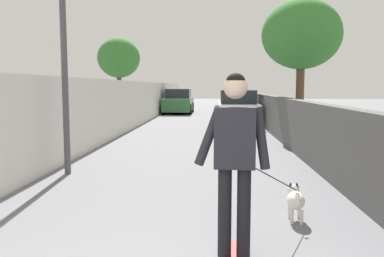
{
  "coord_description": "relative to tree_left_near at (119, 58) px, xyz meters",
  "views": [
    {
      "loc": [
        -1.71,
        -0.61,
        1.71
      ],
      "look_at": [
        5.02,
        -0.24,
        1.0
      ],
      "focal_mm": 37.67,
      "sensor_mm": 36.0,
      "label": 1
    }
  ],
  "objects": [
    {
      "name": "lamp_post",
      "position": [
        -13.08,
        -2.04,
        0.05
      ],
      "size": [
        0.36,
        0.36,
        4.69
      ],
      "color": "#4C4C51",
      "rests_on": "ground"
    },
    {
      "name": "tree_right_mid",
      "position": [
        -6.0,
        -7.99,
        0.38
      ],
      "size": [
        2.81,
        2.81,
        4.76
      ],
      "color": "brown",
      "rests_on": "ground"
    },
    {
      "name": "fence_right",
      "position": [
        -7.0,
        -7.09,
        -2.45
      ],
      "size": [
        48.0,
        0.3,
        1.36
      ],
      "primitive_type": "cube",
      "color": "#4C4C4C",
      "rests_on": "ground"
    },
    {
      "name": "tree_left_near",
      "position": [
        0.0,
        0.0,
        0.0
      ],
      "size": [
        2.17,
        2.17,
        4.18
      ],
      "color": "brown",
      "rests_on": "ground"
    },
    {
      "name": "wall_left",
      "position": [
        -7.0,
        -1.49,
        -2.17
      ],
      "size": [
        48.0,
        0.3,
        1.92
      ],
      "primitive_type": "cube",
      "color": "silver",
      "rests_on": "ground"
    },
    {
      "name": "ground_plane",
      "position": [
        -5.0,
        -4.29,
        -3.13
      ],
      "size": [
        80.0,
        80.0,
        0.0
      ],
      "primitive_type": "plane",
      "color": "slate"
    },
    {
      "name": "dog",
      "position": [
        -15.64,
        -5.94,
        -2.86
      ],
      "size": [
        1.64,
        0.98,
        1.06
      ],
      "color": "white",
      "rests_on": "ground"
    },
    {
      "name": "car_near",
      "position": [
        -2.83,
        -5.94,
        -2.42
      ],
      "size": [
        4.05,
        1.8,
        1.54
      ],
      "color": "silver",
      "rests_on": "ground"
    },
    {
      "name": "car_far",
      "position": [
        4.99,
        -2.64,
        -2.41
      ],
      "size": [
        4.23,
        1.8,
        1.54
      ],
      "color": "#336B38",
      "rests_on": "ground"
    },
    {
      "name": "person_skateboarder",
      "position": [
        -16.98,
        -5.1,
        -2.02
      ],
      "size": [
        0.25,
        0.71,
        1.75
      ],
      "color": "black",
      "rests_on": "skateboard"
    }
  ]
}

